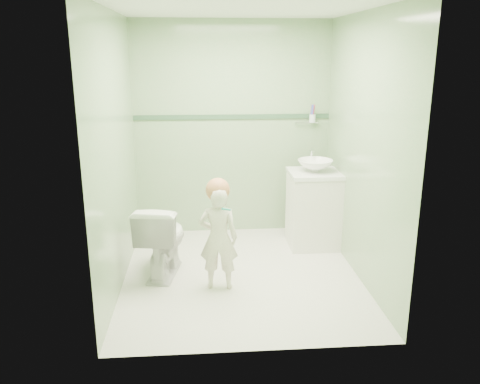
{
  "coord_description": "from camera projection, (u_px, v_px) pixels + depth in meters",
  "views": [
    {
      "loc": [
        -0.35,
        -4.29,
        2.05
      ],
      "look_at": [
        0.0,
        0.15,
        0.78
      ],
      "focal_mm": 36.84,
      "sensor_mm": 36.0,
      "label": 1
    }
  ],
  "objects": [
    {
      "name": "toddler",
      "position": [
        218.0,
        238.0,
        4.33
      ],
      "size": [
        0.37,
        0.27,
        0.94
      ],
      "primitive_type": "imported",
      "rotation": [
        0.0,
        0.0,
        3.02
      ],
      "color": "beige",
      "rests_on": "ground"
    },
    {
      "name": "faucet",
      "position": [
        312.0,
        155.0,
        5.34
      ],
      "size": [
        0.03,
        0.13,
        0.18
      ],
      "color": "silver",
      "rests_on": "counter"
    },
    {
      "name": "ground",
      "position": [
        241.0,
        275.0,
        4.7
      ],
      "size": [
        2.5,
        2.5,
        0.0
      ],
      "primitive_type": "plane",
      "color": "white",
      "rests_on": "ground"
    },
    {
      "name": "room_shell",
      "position": [
        241.0,
        151.0,
        4.37
      ],
      "size": [
        2.5,
        2.54,
        2.4
      ],
      "color": "#7FB07D",
      "rests_on": "ground"
    },
    {
      "name": "counter",
      "position": [
        315.0,
        173.0,
        5.21
      ],
      "size": [
        0.54,
        0.52,
        0.04
      ],
      "primitive_type": "cube",
      "color": "white",
      "rests_on": "vanity"
    },
    {
      "name": "cup_holder",
      "position": [
        312.0,
        118.0,
        5.53
      ],
      "size": [
        0.26,
        0.07,
        0.21
      ],
      "color": "silver",
      "rests_on": "room_shell"
    },
    {
      "name": "basin",
      "position": [
        315.0,
        166.0,
        5.19
      ],
      "size": [
        0.37,
        0.37,
        0.13
      ],
      "primitive_type": "imported",
      "color": "white",
      "rests_on": "counter"
    },
    {
      "name": "hair_cap",
      "position": [
        218.0,
        190.0,
        4.23
      ],
      "size": [
        0.21,
        0.21,
        0.21
      ],
      "primitive_type": "sphere",
      "color": "#C47A4C",
      "rests_on": "toddler"
    },
    {
      "name": "teal_toothbrush",
      "position": [
        225.0,
        209.0,
        4.12
      ],
      "size": [
        0.11,
        0.14,
        0.08
      ],
      "color": "teal",
      "rests_on": "toddler"
    },
    {
      "name": "vanity",
      "position": [
        313.0,
        210.0,
        5.32
      ],
      "size": [
        0.52,
        0.5,
        0.8
      ],
      "primitive_type": "cube",
      "color": "white",
      "rests_on": "ground"
    },
    {
      "name": "toilet",
      "position": [
        162.0,
        239.0,
        4.64
      ],
      "size": [
        0.51,
        0.75,
        0.71
      ],
      "primitive_type": "imported",
      "rotation": [
        0.0,
        0.0,
        2.97
      ],
      "color": "white",
      "rests_on": "ground"
    },
    {
      "name": "trim_stripe",
      "position": [
        232.0,
        117.0,
        5.51
      ],
      "size": [
        2.2,
        0.02,
        0.05
      ],
      "primitive_type": "cube",
      "color": "#33553B",
      "rests_on": "room_shell"
    }
  ]
}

